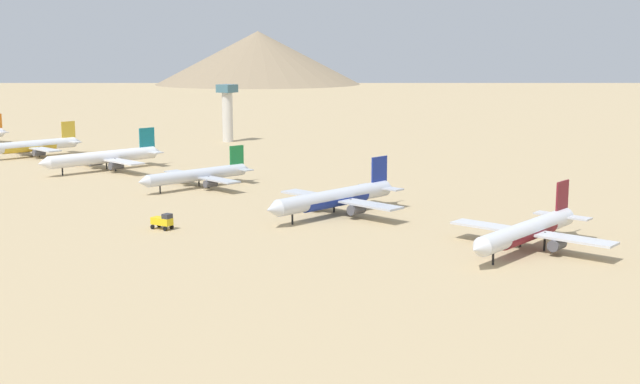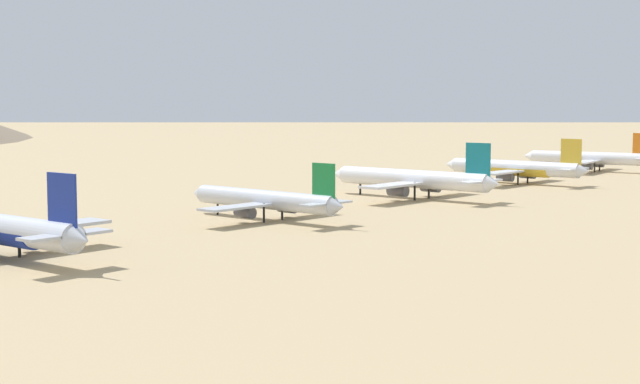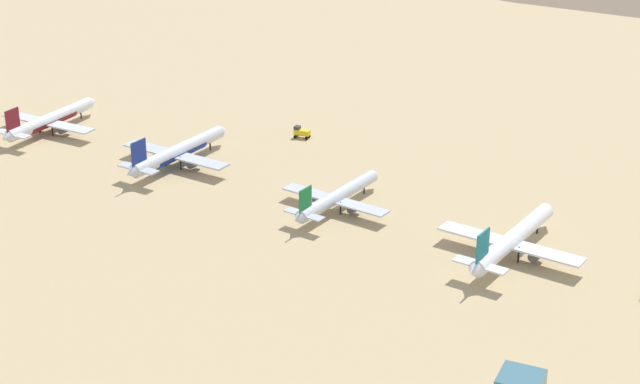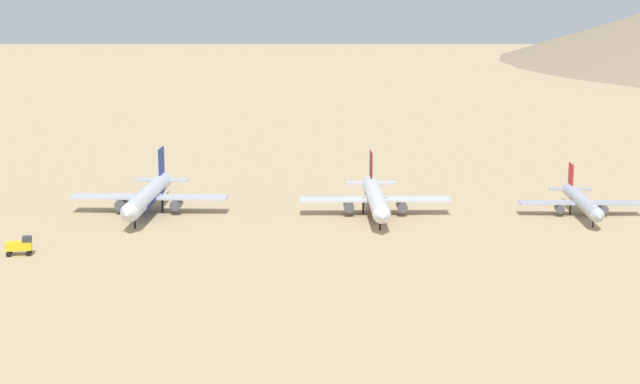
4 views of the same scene
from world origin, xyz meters
TOP-DOWN VIEW (x-y plane):
  - ground_plane at (0.00, 0.00)m, footprint 1964.30×1964.30m
  - parked_jet_0 at (-23.15, -162.21)m, footprint 44.85×36.39m
  - parked_jet_1 at (-16.70, -105.73)m, footprint 45.09×36.90m
  - parked_jet_2 at (-9.33, -53.44)m, footprint 47.85×39.16m
  - parked_jet_3 at (-1.45, -1.57)m, footprint 40.99×33.58m

SIDE VIEW (x-z plane):
  - ground_plane at x=0.00m, z-range 0.00..0.00m
  - parked_jet_3 at x=-1.45m, z-range -1.94..9.94m
  - parked_jet_1 at x=-16.70m, z-range -2.18..10.87m
  - parked_jet_0 at x=-23.15m, z-range -2.11..10.83m
  - parked_jet_2 at x=-9.33m, z-range -2.26..11.59m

